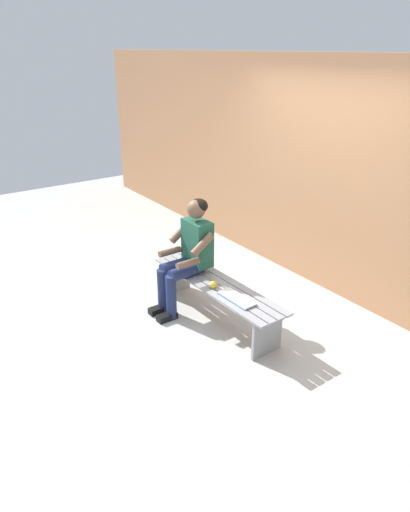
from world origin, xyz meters
TOP-DOWN VIEW (x-y plane):
  - ground_plane at (1.10, 1.00)m, footprint 10.00×7.00m
  - brick_wall at (0.50, -1.60)m, footprint 9.50×0.24m
  - bench_near at (0.00, 0.00)m, footprint 1.78×0.45m
  - person_seated at (0.38, 0.10)m, footprint 0.50×0.69m
  - apple at (-0.06, 0.09)m, footprint 0.08×0.08m
  - book_open at (-0.38, 0.04)m, footprint 0.42×0.17m

SIDE VIEW (x-z plane):
  - ground_plane at x=1.10m, z-range -0.04..0.00m
  - bench_near at x=0.00m, z-range 0.12..0.55m
  - book_open at x=-0.38m, z-range 0.43..0.46m
  - apple at x=-0.06m, z-range 0.43..0.51m
  - person_seated at x=0.38m, z-range 0.06..1.30m
  - brick_wall at x=0.50m, z-range 0.00..2.62m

